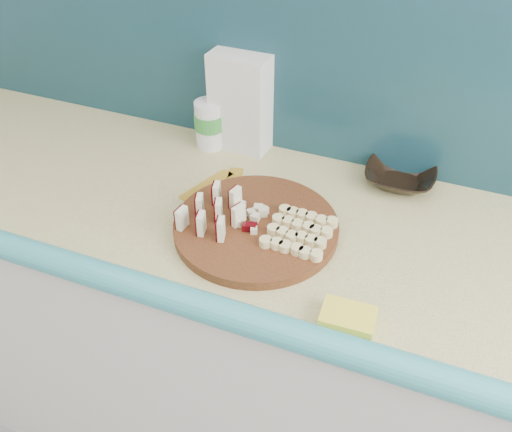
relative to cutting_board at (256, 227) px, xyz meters
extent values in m
cube|color=silver|center=(-0.07, 0.06, -0.48)|extent=(2.20, 0.60, 0.88)
cube|color=tan|center=(-0.07, 0.06, -0.03)|extent=(2.20, 0.60, 0.03)
cube|color=teal|center=(-0.07, -0.24, -0.03)|extent=(2.20, 0.06, 0.03)
cube|color=teal|center=(-0.07, 0.35, 0.24)|extent=(2.20, 0.02, 0.50)
cylinder|color=#3F1E0D|center=(0.00, 0.00, 0.00)|extent=(0.36, 0.36, 0.02)
cube|color=#F4EDC3|center=(-0.14, -0.07, 0.04)|extent=(0.01, 0.03, 0.05)
cube|color=#410409|center=(-0.15, -0.07, 0.04)|extent=(0.00, 0.03, 0.05)
cube|color=#F4EDC3|center=(-0.12, -0.02, 0.04)|extent=(0.01, 0.03, 0.05)
cube|color=#410409|center=(-0.13, -0.02, 0.04)|extent=(0.00, 0.03, 0.05)
cube|color=#F4EDC3|center=(-0.11, 0.04, 0.04)|extent=(0.01, 0.03, 0.05)
cube|color=#410409|center=(-0.12, 0.04, 0.04)|extent=(0.00, 0.03, 0.05)
cube|color=#F4EDC3|center=(-0.09, -0.07, 0.04)|extent=(0.01, 0.03, 0.05)
cube|color=#410409|center=(-0.10, -0.07, 0.04)|extent=(0.00, 0.03, 0.05)
cube|color=#F4EDC3|center=(-0.08, -0.02, 0.04)|extent=(0.01, 0.03, 0.05)
cube|color=#410409|center=(-0.09, -0.02, 0.04)|extent=(0.00, 0.03, 0.05)
cube|color=#F4EDC3|center=(-0.06, 0.04, 0.04)|extent=(0.01, 0.03, 0.05)
cube|color=#410409|center=(-0.07, 0.04, 0.04)|extent=(0.00, 0.03, 0.05)
cube|color=#F4EDC3|center=(-0.05, -0.07, 0.04)|extent=(0.01, 0.03, 0.05)
cube|color=#410409|center=(-0.06, -0.07, 0.04)|extent=(0.00, 0.03, 0.05)
cube|color=#F4EDC3|center=(-0.03, -0.02, 0.04)|extent=(0.01, 0.03, 0.05)
cube|color=#410409|center=(-0.04, -0.02, 0.04)|extent=(0.00, 0.03, 0.05)
cube|color=beige|center=(-0.01, 0.00, 0.02)|extent=(0.02, 0.02, 0.02)
cube|color=beige|center=(-0.01, 0.01, 0.02)|extent=(0.02, 0.02, 0.02)
cube|color=#410409|center=(-0.01, 0.02, 0.02)|extent=(0.02, 0.02, 0.02)
cube|color=beige|center=(-0.02, 0.01, 0.02)|extent=(0.02, 0.02, 0.02)
cube|color=beige|center=(-0.03, 0.02, 0.02)|extent=(0.02, 0.02, 0.02)
cube|color=beige|center=(-0.04, 0.02, 0.02)|extent=(0.02, 0.02, 0.02)
cube|color=beige|center=(-0.03, 0.00, 0.02)|extent=(0.02, 0.02, 0.02)
cube|color=beige|center=(-0.04, 0.00, 0.02)|extent=(0.02, 0.02, 0.02)
cube|color=#410409|center=(-0.04, -0.02, 0.02)|extent=(0.02, 0.02, 0.02)
cube|color=beige|center=(-0.03, -0.01, 0.02)|extent=(0.02, 0.02, 0.02)
cube|color=beige|center=(-0.02, -0.02, 0.02)|extent=(0.02, 0.02, 0.02)
cube|color=beige|center=(-0.02, -0.01, 0.02)|extent=(0.02, 0.02, 0.02)
cube|color=beige|center=(-0.01, -0.01, 0.02)|extent=(0.02, 0.02, 0.02)
cylinder|color=beige|center=(0.04, -0.05, 0.02)|extent=(0.03, 0.03, 0.02)
cylinder|color=beige|center=(0.07, -0.05, 0.02)|extent=(0.03, 0.03, 0.02)
cylinder|color=beige|center=(0.09, -0.05, 0.02)|extent=(0.03, 0.03, 0.02)
cylinder|color=beige|center=(0.11, -0.05, 0.02)|extent=(0.03, 0.03, 0.02)
cylinder|color=beige|center=(0.13, -0.06, 0.02)|extent=(0.03, 0.03, 0.02)
cylinder|color=beige|center=(0.15, -0.06, 0.02)|extent=(0.03, 0.03, 0.02)
cylinder|color=beige|center=(0.04, -0.02, 0.02)|extent=(0.03, 0.03, 0.02)
cylinder|color=beige|center=(0.07, -0.02, 0.02)|extent=(0.03, 0.03, 0.02)
cylinder|color=beige|center=(0.09, -0.02, 0.02)|extent=(0.03, 0.03, 0.02)
cylinder|color=beige|center=(0.11, -0.02, 0.02)|extent=(0.03, 0.03, 0.02)
cylinder|color=beige|center=(0.13, -0.02, 0.02)|extent=(0.03, 0.03, 0.02)
cylinder|color=beige|center=(0.15, -0.02, 0.02)|extent=(0.03, 0.03, 0.02)
cylinder|color=beige|center=(0.04, 0.02, 0.02)|extent=(0.03, 0.03, 0.02)
cylinder|color=beige|center=(0.07, 0.02, 0.02)|extent=(0.03, 0.03, 0.02)
cylinder|color=beige|center=(0.09, 0.02, 0.02)|extent=(0.03, 0.03, 0.02)
cylinder|color=beige|center=(0.11, 0.02, 0.02)|extent=(0.03, 0.03, 0.02)
cylinder|color=beige|center=(0.13, 0.02, 0.02)|extent=(0.03, 0.03, 0.02)
cylinder|color=beige|center=(0.15, 0.02, 0.02)|extent=(0.03, 0.03, 0.02)
cylinder|color=beige|center=(0.05, 0.05, 0.02)|extent=(0.03, 0.03, 0.02)
cylinder|color=beige|center=(0.07, 0.05, 0.02)|extent=(0.03, 0.03, 0.02)
cylinder|color=beige|center=(0.09, 0.05, 0.02)|extent=(0.03, 0.03, 0.02)
cylinder|color=beige|center=(0.11, 0.05, 0.02)|extent=(0.03, 0.03, 0.02)
cylinder|color=beige|center=(0.13, 0.05, 0.02)|extent=(0.03, 0.03, 0.02)
cylinder|color=beige|center=(0.15, 0.05, 0.02)|extent=(0.03, 0.03, 0.02)
imported|color=black|center=(0.26, 0.29, 0.01)|extent=(0.17, 0.17, 0.04)
cube|color=silver|center=(-0.16, 0.32, 0.12)|extent=(0.16, 0.12, 0.25)
cylinder|color=silver|center=(-0.24, 0.28, 0.05)|extent=(0.07, 0.07, 0.13)
cylinder|color=green|center=(-0.24, 0.28, 0.06)|extent=(0.08, 0.08, 0.04)
cube|color=yellow|center=(0.25, -0.18, 0.00)|extent=(0.10, 0.07, 0.03)
cube|color=gold|center=(-0.17, 0.11, -0.01)|extent=(0.08, 0.15, 0.01)
cube|color=gold|center=(-0.11, 0.13, -0.01)|extent=(0.07, 0.15, 0.01)
cube|color=gold|center=(-0.06, 0.10, -0.01)|extent=(0.13, 0.13, 0.01)
camera|label=1|loc=(0.35, -0.87, 0.80)|focal=40.00mm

